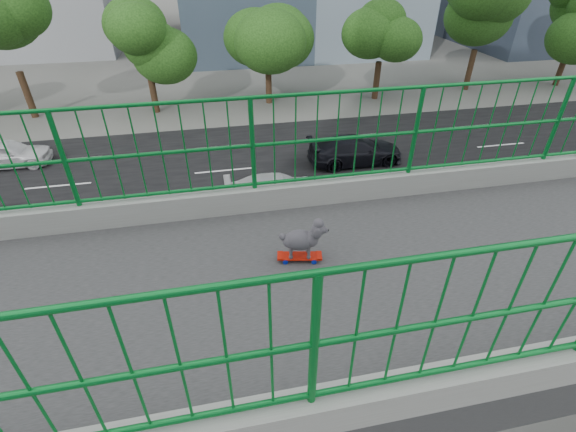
{
  "coord_description": "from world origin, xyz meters",
  "views": [
    {
      "loc": [
        2.84,
        -0.45,
        9.76
      ],
      "look_at": [
        -1.17,
        0.37,
        6.98
      ],
      "focal_mm": 25.16,
      "sensor_mm": 36.0,
      "label": 1
    }
  ],
  "objects_px": {
    "car_1": "(365,222)",
    "car_4": "(6,154)",
    "skateboard": "(300,257)",
    "poodle": "(303,238)",
    "car_0": "(437,273)",
    "car_7": "(277,190)",
    "car_5": "(228,301)",
    "car_3": "(355,150)"
  },
  "relations": [
    {
      "from": "car_4",
      "to": "car_5",
      "type": "bearing_deg",
      "value": -140.66
    },
    {
      "from": "poodle",
      "to": "car_4",
      "type": "distance_m",
      "value": 22.66
    },
    {
      "from": "skateboard",
      "to": "poodle",
      "type": "bearing_deg",
      "value": 90.0
    },
    {
      "from": "car_4",
      "to": "car_5",
      "type": "height_order",
      "value": "car_5"
    },
    {
      "from": "skateboard",
      "to": "car_4",
      "type": "xyz_separation_m",
      "value": [
        -18.48,
        -11.31,
        -6.34
      ]
    },
    {
      "from": "poodle",
      "to": "skateboard",
      "type": "bearing_deg",
      "value": -90.0
    },
    {
      "from": "car_0",
      "to": "poodle",
      "type": "bearing_deg",
      "value": -46.72
    },
    {
      "from": "car_5",
      "to": "car_0",
      "type": "bearing_deg",
      "value": 90.0
    },
    {
      "from": "poodle",
      "to": "car_3",
      "type": "distance_m",
      "value": 17.89
    },
    {
      "from": "skateboard",
      "to": "car_3",
      "type": "xyz_separation_m",
      "value": [
        -15.28,
        6.59,
        -6.32
      ]
    },
    {
      "from": "poodle",
      "to": "car_0",
      "type": "xyz_separation_m",
      "value": [
        -5.69,
        6.04,
        -6.62
      ]
    },
    {
      "from": "car_0",
      "to": "car_7",
      "type": "distance_m",
      "value": 7.67
    },
    {
      "from": "poodle",
      "to": "car_5",
      "type": "height_order",
      "value": "poodle"
    },
    {
      "from": "car_0",
      "to": "car_4",
      "type": "distance_m",
      "value": 21.58
    },
    {
      "from": "poodle",
      "to": "car_5",
      "type": "relative_size",
      "value": 0.1
    },
    {
      "from": "car_0",
      "to": "car_4",
      "type": "height_order",
      "value": "car_4"
    },
    {
      "from": "car_0",
      "to": "car_5",
      "type": "bearing_deg",
      "value": -90.0
    },
    {
      "from": "skateboard",
      "to": "car_0",
      "type": "xyz_separation_m",
      "value": [
        -5.68,
        6.07,
        -6.38
      ]
    },
    {
      "from": "car_1",
      "to": "car_3",
      "type": "distance_m",
      "value": 6.66
    },
    {
      "from": "poodle",
      "to": "car_1",
      "type": "bearing_deg",
      "value": 163.14
    },
    {
      "from": "car_5",
      "to": "car_7",
      "type": "bearing_deg",
      "value": 157.49
    },
    {
      "from": "car_3",
      "to": "car_7",
      "type": "height_order",
      "value": "car_3"
    },
    {
      "from": "car_0",
      "to": "car_5",
      "type": "height_order",
      "value": "car_5"
    },
    {
      "from": "car_7",
      "to": "car_1",
      "type": "bearing_deg",
      "value": -137.66
    },
    {
      "from": "car_5",
      "to": "car_1",
      "type": "bearing_deg",
      "value": 119.89
    },
    {
      "from": "car_0",
      "to": "skateboard",
      "type": "bearing_deg",
      "value": -46.87
    },
    {
      "from": "car_3",
      "to": "car_5",
      "type": "height_order",
      "value": "car_5"
    },
    {
      "from": "poodle",
      "to": "car_1",
      "type": "relative_size",
      "value": 0.11
    },
    {
      "from": "poodle",
      "to": "car_0",
      "type": "relative_size",
      "value": 0.13
    },
    {
      "from": "poodle",
      "to": "car_5",
      "type": "distance_m",
      "value": 8.68
    },
    {
      "from": "car_1",
      "to": "car_3",
      "type": "xyz_separation_m",
      "value": [
        -6.4,
        1.84,
        -0.02
      ]
    },
    {
      "from": "skateboard",
      "to": "car_4",
      "type": "height_order",
      "value": "skateboard"
    },
    {
      "from": "skateboard",
      "to": "car_1",
      "type": "relative_size",
      "value": 0.11
    },
    {
      "from": "poodle",
      "to": "car_4",
      "type": "height_order",
      "value": "poodle"
    },
    {
      "from": "car_5",
      "to": "car_7",
      "type": "height_order",
      "value": "car_5"
    },
    {
      "from": "car_1",
      "to": "car_4",
      "type": "distance_m",
      "value": 18.71
    },
    {
      "from": "skateboard",
      "to": "car_4",
      "type": "relative_size",
      "value": 0.12
    },
    {
      "from": "skateboard",
      "to": "car_7",
      "type": "height_order",
      "value": "skateboard"
    },
    {
      "from": "car_0",
      "to": "car_4",
      "type": "relative_size",
      "value": 0.94
    },
    {
      "from": "car_0",
      "to": "car_7",
      "type": "height_order",
      "value": "car_7"
    },
    {
      "from": "car_1",
      "to": "car_4",
      "type": "bearing_deg",
      "value": -120.87
    },
    {
      "from": "car_4",
      "to": "poodle",
      "type": "bearing_deg",
      "value": -148.48
    }
  ]
}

